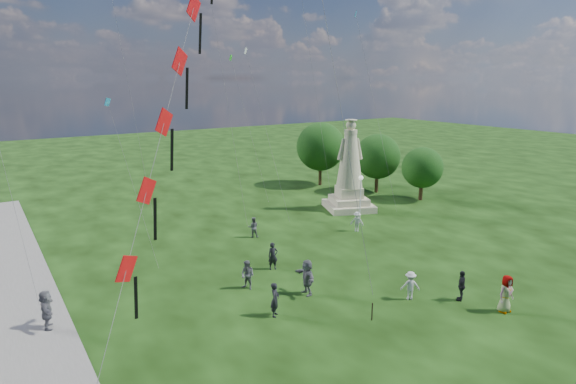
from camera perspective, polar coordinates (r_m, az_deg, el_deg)
statue at (r=42.11m, az=7.30°, el=1.88°), size 5.02×5.02×7.86m
lamppost at (r=38.30m, az=8.61°, el=0.38°), size 0.35×0.35×3.83m
tree_row at (r=49.50m, az=8.22°, el=4.53°), size 8.49×14.99×6.74m
person_0 at (r=23.75m, az=-1.55°, el=-12.62°), size 0.73×0.73×1.71m
person_1 at (r=26.63m, az=-4.82°, el=-9.78°), size 0.79×0.93×1.63m
person_2 at (r=26.21m, az=14.29°, el=-10.68°), size 1.10×0.99×1.53m
person_3 at (r=26.84m, az=19.87°, el=-10.39°), size 1.07×0.89×1.63m
person_4 at (r=26.36m, az=24.41°, el=-10.93°), size 0.96×0.62×1.90m
person_5 at (r=25.05m, az=-26.69°, el=-12.53°), size 0.95×1.79×1.84m
person_6 at (r=29.14m, az=-1.79°, el=-7.60°), size 0.69×0.54×1.68m
person_7 at (r=34.93m, az=-4.14°, el=-4.18°), size 0.86×0.74×1.51m
person_8 at (r=36.55m, az=8.18°, el=-3.49°), size 1.03×1.06×1.51m
person_11 at (r=25.93m, az=2.25°, el=-10.04°), size 0.98×1.87×1.94m
red_kite_train at (r=18.09m, az=-12.78°, el=13.72°), size 9.42×9.35×18.44m
small_kites at (r=38.99m, az=-8.28°, el=16.30°), size 29.29×16.95×23.23m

